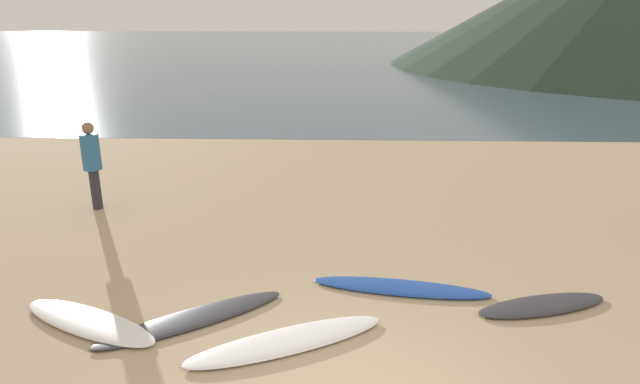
# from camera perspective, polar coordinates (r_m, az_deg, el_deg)

# --- Properties ---
(ground_plane) EXTENTS (120.00, 120.00, 0.20)m
(ground_plane) POSITION_cam_1_polar(r_m,az_deg,el_deg) (15.14, 2.56, 2.89)
(ground_plane) COLOR tan
(ground_plane) RESTS_ON ground
(ocean_water) EXTENTS (140.00, 100.00, 0.01)m
(ocean_water) POSITION_cam_1_polar(r_m,az_deg,el_deg) (67.30, 2.21, 14.91)
(ocean_water) COLOR #475B6B
(ocean_water) RESTS_ON ground
(surfboard_0) EXTENTS (2.29, 1.51, 0.09)m
(surfboard_0) POSITION_cam_1_polar(r_m,az_deg,el_deg) (7.97, -22.89, -12.32)
(surfboard_0) COLOR white
(surfboard_0) RESTS_ON ground
(surfboard_1) EXTENTS (2.45, 1.92, 0.06)m
(surfboard_1) POSITION_cam_1_polar(r_m,az_deg,el_deg) (7.66, -13.09, -12.68)
(surfboard_1) COLOR #333338
(surfboard_1) RESTS_ON ground
(surfboard_2) EXTENTS (2.58, 1.64, 0.08)m
(surfboard_2) POSITION_cam_1_polar(r_m,az_deg,el_deg) (7.02, -3.45, -15.19)
(surfboard_2) COLOR white
(surfboard_2) RESTS_ON ground
(surfboard_3) EXTENTS (2.66, 0.92, 0.06)m
(surfboard_3) POSITION_cam_1_polar(r_m,az_deg,el_deg) (8.30, 8.39, -9.78)
(surfboard_3) COLOR #1E479E
(surfboard_3) RESTS_ON ground
(surfboard_4) EXTENTS (2.03, 1.08, 0.06)m
(surfboard_4) POSITION_cam_1_polar(r_m,az_deg,el_deg) (8.35, 22.08, -10.84)
(surfboard_4) COLOR #333338
(surfboard_4) RESTS_ON ground
(person_0) EXTENTS (0.37, 0.37, 1.82)m
(person_0) POSITION_cam_1_polar(r_m,az_deg,el_deg) (12.05, -22.65, 3.22)
(person_0) COLOR #2D2D38
(person_0) RESTS_ON ground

